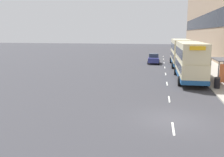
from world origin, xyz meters
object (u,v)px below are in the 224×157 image
object	(u,v)px
double_decker_bus_near	(190,60)
car_0	(154,59)
litter_bin	(217,83)
bus_shelter	(224,66)
double_decker_bus_ahead	(180,52)

from	to	relation	value
double_decker_bus_near	car_0	bearing A→B (deg)	105.76
double_decker_bus_near	litter_bin	bearing A→B (deg)	-64.92
bus_shelter	double_decker_bus_ahead	bearing A→B (deg)	103.15
double_decker_bus_near	double_decker_bus_ahead	xyz separation A→B (m)	(-0.06, 12.91, 0.00)
double_decker_bus_near	bus_shelter	bearing A→B (deg)	-23.81
bus_shelter	double_decker_bus_ahead	xyz separation A→B (m)	(-3.36, 14.37, 0.41)
bus_shelter	double_decker_bus_ahead	distance (m)	14.76
bus_shelter	litter_bin	world-z (taller)	bus_shelter
litter_bin	double_decker_bus_ahead	bearing A→B (deg)	97.01
double_decker_bus_near	litter_bin	xyz separation A→B (m)	(2.08, -4.43, -1.62)
double_decker_bus_ahead	litter_bin	bearing A→B (deg)	-82.99
car_0	litter_bin	distance (m)	20.76
double_decker_bus_ahead	car_0	world-z (taller)	double_decker_bus_ahead
double_decker_bus_near	litter_bin	world-z (taller)	double_decker_bus_near
double_decker_bus_near	double_decker_bus_ahead	bearing A→B (deg)	90.26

